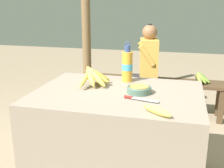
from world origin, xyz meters
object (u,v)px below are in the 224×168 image
at_px(serving_bowl, 139,89).
at_px(water_bottle, 127,66).
at_px(banana_bunch_ripe, 93,76).
at_px(wooden_bench, 157,85).
at_px(seated_vendor, 144,64).
at_px(support_post_near, 86,20).
at_px(banana_bunch_green, 201,77).
at_px(loose_banana_front, 157,111).
at_px(knife, 136,98).

height_order(serving_bowl, water_bottle, water_bottle).
height_order(banana_bunch_ripe, serving_bowl, banana_bunch_ripe).
height_order(wooden_bench, seated_vendor, seated_vendor).
bearing_deg(support_post_near, banana_bunch_green, -12.11).
relative_size(wooden_bench, banana_bunch_green, 5.44).
bearing_deg(banana_bunch_ripe, support_post_near, 111.08).
relative_size(loose_banana_front, banana_bunch_green, 0.63).
bearing_deg(serving_bowl, seated_vendor, 96.28).
bearing_deg(banana_bunch_ripe, loose_banana_front, -41.52).
bearing_deg(seated_vendor, wooden_bench, -175.76).
bearing_deg(loose_banana_front, banana_bunch_ripe, 138.48).
xyz_separation_m(loose_banana_front, knife, (-0.16, 0.21, -0.01)).
distance_m(banana_bunch_ripe, banana_bunch_green, 1.60).
bearing_deg(serving_bowl, water_bottle, 117.19).
height_order(loose_banana_front, support_post_near, support_post_near).
xyz_separation_m(banana_bunch_ripe, water_bottle, (0.23, 0.17, 0.05)).
distance_m(banana_bunch_ripe, loose_banana_front, 0.72).
bearing_deg(loose_banana_front, seated_vendor, 100.18).
bearing_deg(wooden_bench, knife, -90.02).
xyz_separation_m(banana_bunch_green, support_post_near, (-1.50, 0.32, 0.61)).
bearing_deg(serving_bowl, banana_bunch_ripe, 163.49).
bearing_deg(banana_bunch_green, support_post_near, 167.89).
bearing_deg(wooden_bench, banana_bunch_ripe, -106.21).
relative_size(banana_bunch_ripe, seated_vendor, 0.32).
bearing_deg(banana_bunch_ripe, seated_vendor, 80.04).
height_order(serving_bowl, seated_vendor, seated_vendor).
bearing_deg(wooden_bench, serving_bowl, -90.25).
bearing_deg(seated_vendor, loose_banana_front, 90.06).
xyz_separation_m(loose_banana_front, wooden_bench, (-0.15, 1.78, -0.37)).
distance_m(water_bottle, seated_vendor, 1.12).
relative_size(banana_bunch_ripe, knife, 1.50).
bearing_deg(support_post_near, water_bottle, -59.56).
bearing_deg(seated_vendor, serving_bowl, 86.16).
distance_m(loose_banana_front, seated_vendor, 1.77).
bearing_deg(wooden_bench, seated_vendor, -165.64).
height_order(banana_bunch_ripe, seated_vendor, seated_vendor).
bearing_deg(serving_bowl, support_post_near, 119.94).
distance_m(wooden_bench, banana_bunch_green, 0.51).
bearing_deg(seated_vendor, banana_bunch_green, 173.31).
xyz_separation_m(seated_vendor, support_post_near, (-0.85, 0.36, 0.48)).
xyz_separation_m(knife, seated_vendor, (-0.16, 1.52, -0.09)).
height_order(water_bottle, loose_banana_front, water_bottle).
xyz_separation_m(loose_banana_front, seated_vendor, (-0.31, 1.74, -0.11)).
relative_size(seated_vendor, banana_bunch_green, 3.58).
relative_size(banana_bunch_ripe, support_post_near, 0.16).
relative_size(serving_bowl, loose_banana_front, 0.89).
bearing_deg(water_bottle, seated_vendor, 90.44).
height_order(banana_bunch_green, support_post_near, support_post_near).
bearing_deg(wooden_bench, banana_bunch_green, -0.14).
bearing_deg(knife, support_post_near, 130.62).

